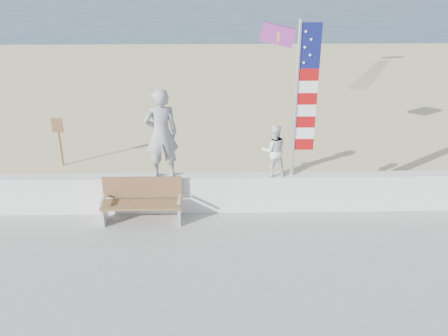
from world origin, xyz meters
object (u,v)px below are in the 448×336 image
(adult, at_px, (161,134))
(bench, at_px, (142,200))
(child, at_px, (274,151))
(flag, at_px, (302,94))

(adult, relative_size, bench, 1.15)
(child, bearing_deg, bench, 3.00)
(flag, bearing_deg, child, 179.97)
(child, relative_size, bench, 0.67)
(adult, height_order, bench, adult)
(adult, bearing_deg, bench, 29.84)
(adult, xyz_separation_m, bench, (-0.46, -0.45, -1.42))
(adult, xyz_separation_m, child, (2.55, 0.00, -0.42))
(bench, bearing_deg, child, 8.59)
(child, relative_size, flag, 0.35)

